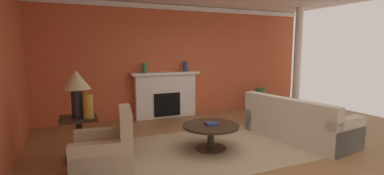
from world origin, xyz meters
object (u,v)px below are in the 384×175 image
fireplace (166,96)px  vase_mantel_right (186,67)px  coffee_table (211,131)px  vase_on_side_table (88,106)px  side_table (79,135)px  sofa (297,125)px  table_lamp (76,84)px  vase_mantel_left (145,68)px  armchair_near_window (106,155)px  vase_tall_corner (260,99)px

fireplace → vase_mantel_right: size_ratio=6.94×
coffee_table → vase_on_side_table: vase_on_side_table is taller
side_table → vase_on_side_table: 0.53m
fireplace → sofa: (1.76, -2.81, -0.26)m
table_lamp → vase_mantel_right: (2.75, 2.13, 0.09)m
fireplace → sofa: fireplace is taller
side_table → fireplace: bearing=44.8°
fireplace → vase_mantel_left: bearing=-174.9°
sofa → vase_mantel_left: vase_mantel_left is taller
coffee_table → vase_on_side_table: size_ratio=2.64×
armchair_near_window → sofa: bearing=2.7°
armchair_near_window → vase_mantel_left: bearing=65.6°
vase_on_side_table → vase_tall_corner: vase_on_side_table is taller
armchair_near_window → vase_tall_corner: bearing=29.8°
vase_mantel_right → fireplace: bearing=174.9°
sofa → armchair_near_window: size_ratio=2.32×
armchair_near_window → table_lamp: table_lamp is taller
table_lamp → vase_mantel_left: size_ratio=2.95×
coffee_table → table_lamp: (-2.15, 0.45, 0.89)m
armchair_near_window → vase_mantel_right: bearing=50.4°
side_table → vase_on_side_table: (0.15, -0.12, 0.49)m
armchair_near_window → side_table: armchair_near_window is taller
sofa → vase_on_side_table: bearing=172.3°
side_table → vase_tall_corner: size_ratio=1.08×
coffee_table → vase_mantel_left: 2.80m
coffee_table → vase_on_side_table: 2.10m
side_table → vase_mantel_left: 2.84m
vase_tall_corner → vase_mantel_left: vase_mantel_left is taller
vase_mantel_left → vase_on_side_table: bearing=-123.6°
vase_on_side_table → vase_mantel_right: vase_mantel_right is taller
vase_tall_corner → vase_mantel_left: bearing=175.7°
vase_tall_corner → vase_mantel_left: 3.51m
sofa → side_table: bearing=170.9°
armchair_near_window → vase_tall_corner: 5.40m
coffee_table → armchair_near_window: bearing=-169.0°
armchair_near_window → table_lamp: bearing=111.2°
fireplace → side_table: (-2.20, -2.18, -0.16)m
coffee_table → side_table: bearing=168.2°
coffee_table → vase_mantel_right: 2.82m
fireplace → coffee_table: fireplace is taller
vase_tall_corner → vase_mantel_right: bearing=173.7°
armchair_near_window → coffee_table: (1.84, 0.36, 0.03)m
fireplace → vase_tall_corner: 2.83m
fireplace → vase_mantel_left: size_ratio=7.08×
fireplace → vase_mantel_left: 0.93m
vase_on_side_table → vase_mantel_left: 2.74m
vase_mantel_left → table_lamp: bearing=-127.7°
sofa → side_table: sofa is taller
vase_on_side_table → vase_mantel_left: vase_mantel_left is taller
armchair_near_window → vase_mantel_left: (1.33, 2.94, 1.00)m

